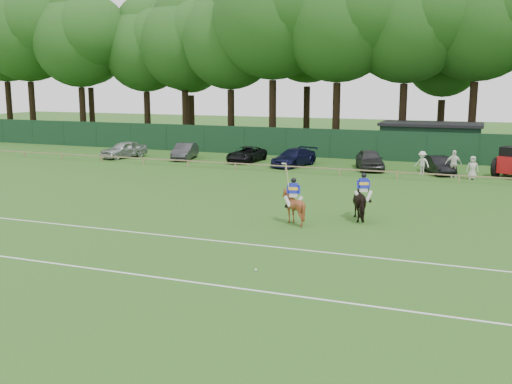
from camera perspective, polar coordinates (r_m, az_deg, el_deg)
The scene contains 21 objects.
ground at distance 26.14m, azimuth -3.42°, elevation -4.08°, with size 160.00×160.00×0.00m, color #1E4C14.
horse_dark at distance 29.10m, azimuth 10.16°, elevation -0.95°, with size 0.94×2.06×1.74m, color black.
horse_chestnut at distance 27.97m, azimuth 3.57°, elevation -1.41°, with size 1.29×1.46×1.60m, color brown.
sedan_silver at distance 52.93m, azimuth -12.47°, elevation 3.98°, with size 1.70×4.23×1.44m, color #ABAEB0.
sedan_grey at distance 51.07m, azimuth -6.79°, elevation 3.88°, with size 1.44×4.14×1.36m, color #2E2E31.
suv_black at distance 49.16m, azimuth -0.92°, elevation 3.61°, with size 2.03×4.40×1.22m, color black.
sedan_navy at distance 46.75m, azimuth 3.62°, elevation 3.30°, with size 1.90×4.67×1.36m, color black.
hatch_grey at distance 45.58m, azimuth 10.78°, elevation 3.04°, with size 1.77×4.39×1.50m, color #2E2E30.
estate_black at distance 44.82m, azimuth 17.00°, elevation 2.47°, with size 1.32×3.79×1.25m, color black.
spectator_left at distance 44.00m, azimuth 15.55°, elevation 2.68°, with size 1.08×0.62×1.67m, color silver.
spectator_mid at distance 43.33m, azimuth 18.29°, elevation 2.56°, with size 1.11×0.46×1.89m, color white.
spectator_right at distance 42.88m, azimuth 19.93°, elevation 2.18°, with size 0.78×0.51×1.59m, color beige.
rider_dark at distance 28.94m, azimuth 10.21°, elevation 0.53°, with size 0.91×0.57×1.41m.
rider_chestnut at distance 27.81m, azimuth 3.58°, elevation 0.06°, with size 0.95×0.54×2.05m.
polo_ball at distance 21.25m, azimuth -0.02°, elevation -7.42°, with size 0.09×0.09×0.09m, color silver.
pitch_lines at distance 23.12m, azimuth -7.05°, elevation -6.10°, with size 60.00×5.10×0.01m.
pitch_rail at distance 42.75m, azimuth 6.69°, elevation 2.25°, with size 62.10×0.10×0.50m.
perimeter_fence at distance 51.35m, azimuth 9.26°, elevation 4.49°, with size 92.08×0.08×2.50m.
utility_shed at distance 53.39m, azimuth 16.28°, elevation 4.74°, with size 8.40×4.40×3.04m.
tree_row at distance 58.96m, azimuth 12.77°, elevation 3.92°, with size 96.00×12.00×21.00m, color #26561C, non-canonical shape.
tractor at distance 44.70m, azimuth 23.06°, elevation 2.57°, with size 2.52×2.99×2.14m.
Camera 1 is at (10.60, -22.95, 6.63)m, focal length 42.00 mm.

